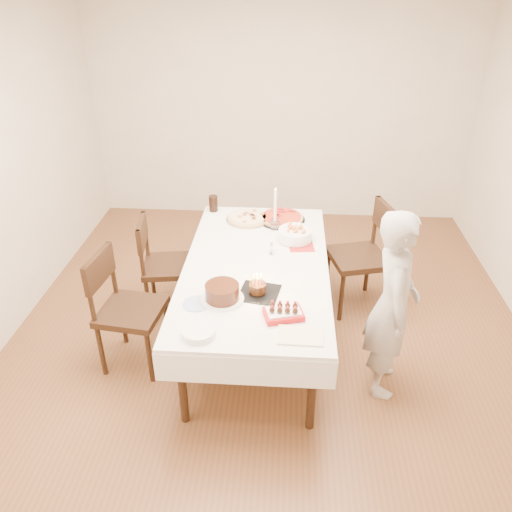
# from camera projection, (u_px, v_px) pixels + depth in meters

# --- Properties ---
(floor) EXTENTS (5.00, 5.00, 0.00)m
(floor) POSITION_uv_depth(u_px,v_px,m) (270.00, 333.00, 4.40)
(floor) COLOR brown
(floor) RESTS_ON ground
(wall_back) EXTENTS (4.50, 0.04, 2.70)m
(wall_back) POSITION_uv_depth(u_px,v_px,m) (281.00, 109.00, 5.87)
(wall_back) COLOR beige
(wall_back) RESTS_ON floor
(wall_front) EXTENTS (4.50, 0.04, 2.70)m
(wall_front) POSITION_uv_depth(u_px,v_px,m) (240.00, 502.00, 1.56)
(wall_front) COLOR beige
(wall_front) RESTS_ON floor
(dining_table) EXTENTS (1.58, 2.34, 0.75)m
(dining_table) POSITION_uv_depth(u_px,v_px,m) (256.00, 303.00, 4.16)
(dining_table) COLOR white
(dining_table) RESTS_ON floor
(chair_right_savory) EXTENTS (0.64, 0.64, 1.03)m
(chair_right_savory) POSITION_uv_depth(u_px,v_px,m) (358.00, 258.00, 4.52)
(chair_right_savory) COLOR black
(chair_right_savory) RESTS_ON floor
(chair_left_savory) EXTENTS (0.55, 0.55, 0.94)m
(chair_left_savory) POSITION_uv_depth(u_px,v_px,m) (169.00, 266.00, 4.48)
(chair_left_savory) COLOR black
(chair_left_savory) RESTS_ON floor
(chair_left_dessert) EXTENTS (0.57, 0.57, 0.99)m
(chair_left_dessert) POSITION_uv_depth(u_px,v_px,m) (131.00, 311.00, 3.85)
(chair_left_dessert) COLOR black
(chair_left_dessert) RESTS_ON floor
(person) EXTENTS (0.40, 0.56, 1.46)m
(person) POSITION_uv_depth(u_px,v_px,m) (392.00, 305.00, 3.52)
(person) COLOR #B4AFAA
(person) RESTS_ON floor
(pizza_white) EXTENTS (0.43, 0.43, 0.04)m
(pizza_white) POSITION_uv_depth(u_px,v_px,m) (248.00, 218.00, 4.64)
(pizza_white) COLOR beige
(pizza_white) RESTS_ON dining_table
(pizza_pepperoni) EXTENTS (0.46, 0.46, 0.04)m
(pizza_pepperoni) POSITION_uv_depth(u_px,v_px,m) (281.00, 218.00, 4.65)
(pizza_pepperoni) COLOR red
(pizza_pepperoni) RESTS_ON dining_table
(red_placemat) EXTENTS (0.23, 0.23, 0.01)m
(red_placemat) POSITION_uv_depth(u_px,v_px,m) (301.00, 246.00, 4.23)
(red_placemat) COLOR #B21E1E
(red_placemat) RESTS_ON dining_table
(pasta_bowl) EXTENTS (0.36, 0.36, 0.09)m
(pasta_bowl) POSITION_uv_depth(u_px,v_px,m) (295.00, 235.00, 4.29)
(pasta_bowl) COLOR white
(pasta_bowl) RESTS_ON dining_table
(taper_candle) EXTENTS (0.11, 0.11, 0.40)m
(taper_candle) POSITION_uv_depth(u_px,v_px,m) (275.00, 208.00, 4.41)
(taper_candle) COLOR white
(taper_candle) RESTS_ON dining_table
(shaker_pair) EXTENTS (0.08, 0.08, 0.08)m
(shaker_pair) POSITION_uv_depth(u_px,v_px,m) (271.00, 250.00, 4.09)
(shaker_pair) COLOR white
(shaker_pair) RESTS_ON dining_table
(cola_glass) EXTENTS (0.11, 0.11, 0.16)m
(cola_glass) POSITION_uv_depth(u_px,v_px,m) (213.00, 203.00, 4.80)
(cola_glass) COLOR black
(cola_glass) RESTS_ON dining_table
(layer_cake) EXTENTS (0.41, 0.41, 0.12)m
(layer_cake) POSITION_uv_depth(u_px,v_px,m) (222.00, 292.00, 3.52)
(layer_cake) COLOR #37190D
(layer_cake) RESTS_ON dining_table
(cake_board) EXTENTS (0.33, 0.33, 0.01)m
(cake_board) POSITION_uv_depth(u_px,v_px,m) (259.00, 293.00, 3.62)
(cake_board) COLOR black
(cake_board) RESTS_ON dining_table
(birthday_cake) EXTENTS (0.13, 0.13, 0.14)m
(birthday_cake) POSITION_uv_depth(u_px,v_px,m) (258.00, 284.00, 3.58)
(birthday_cake) COLOR #37200F
(birthday_cake) RESTS_ON dining_table
(strawberry_box) EXTENTS (0.29, 0.23, 0.07)m
(strawberry_box) POSITION_uv_depth(u_px,v_px,m) (284.00, 313.00, 3.36)
(strawberry_box) COLOR #B01417
(strawberry_box) RESTS_ON dining_table
(box_lid) EXTENTS (0.30, 0.20, 0.02)m
(box_lid) POSITION_uv_depth(u_px,v_px,m) (300.00, 336.00, 3.20)
(box_lid) COLOR beige
(box_lid) RESTS_ON dining_table
(plate_stack) EXTENTS (0.29, 0.29, 0.05)m
(plate_stack) POSITION_uv_depth(u_px,v_px,m) (199.00, 332.00, 3.20)
(plate_stack) COLOR white
(plate_stack) RESTS_ON dining_table
(china_plate) EXTENTS (0.21, 0.21, 0.01)m
(china_plate) POSITION_uv_depth(u_px,v_px,m) (196.00, 304.00, 3.50)
(china_plate) COLOR white
(china_plate) RESTS_ON dining_table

